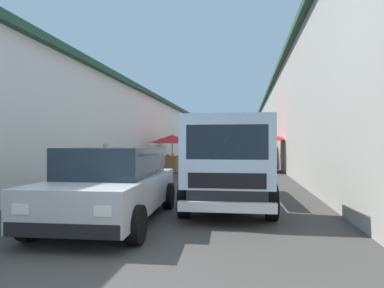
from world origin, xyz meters
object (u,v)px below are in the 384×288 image
Objects in this scene: fruit_stall_near_left at (172,142)px; vendor_by_crates at (152,159)px; fruit_stall_mid_lane at (183,142)px; parked_scooter at (146,169)px; vendor_in_shade at (106,161)px; delivery_truck at (228,165)px; fruit_stall_far_right at (265,140)px; fruit_stall_near_right at (253,141)px; hatchback_car at (113,184)px.

fruit_stall_near_left is 1.78× the size of vendor_by_crates.
fruit_stall_mid_lane is 1.72× the size of parked_scooter.
vendor_in_shade is at bearing 174.21° from fruit_stall_mid_lane.
fruit_stall_mid_lane is 13.39m from delivery_truck.
fruit_stall_near_left is 0.55× the size of delivery_truck.
fruit_stall_mid_lane is 1.87× the size of vendor_by_crates.
delivery_truck is 3.26× the size of vendor_by_crates.
delivery_truck is at bearing -164.29° from fruit_stall_mid_lane.
vendor_in_shade is (-6.23, 0.98, -0.75)m from fruit_stall_near_left.
fruit_stall_near_left is at bearing 98.34° from fruit_stall_far_right.
parked_scooter is at bearing 132.16° from fruit_stall_far_right.
vendor_in_shade reaches higher than vendor_by_crates.
vendor_by_crates is at bearing 148.15° from fruit_stall_near_right.
parked_scooter is (-7.13, 0.18, -1.21)m from fruit_stall_mid_lane.
vendor_by_crates is 2.79m from vendor_in_shade.
fruit_stall_near_left is 0.95× the size of fruit_stall_mid_lane.
fruit_stall_near_left is (-3.69, 4.46, -0.04)m from fruit_stall_near_right.
vendor_by_crates is (-3.60, 0.07, -0.76)m from fruit_stall_near_left.
vendor_by_crates is 0.62m from parked_scooter.
vendor_in_shade is (3.54, 4.57, -0.15)m from delivery_truck.
vendor_by_crates is at bearing 30.63° from delivery_truck.
fruit_stall_near_left is 11.15m from hatchback_car.
fruit_stall_near_right is 1.50× the size of vendor_by_crates.
delivery_truck is (1.25, -2.18, 0.30)m from hatchback_car.
vendor_in_shade is 0.93× the size of parked_scooter.
delivery_truck is 5.78m from vendor_in_shade.
hatchback_car is 2.40× the size of parked_scooter.
fruit_stall_far_right is 6.76m from vendor_by_crates.
fruit_stall_far_right is 12.35m from hatchback_car.
fruit_stall_mid_lane reaches higher than delivery_truck.
fruit_stall_near_right is 0.57× the size of hatchback_car.
fruit_stall_far_right is 1.66× the size of parked_scooter.
fruit_stall_near_right is at bearing -3.69° from delivery_truck.
parked_scooter is (-4.02, 0.22, -1.19)m from fruit_stall_near_left.
fruit_stall_near_right reaches higher than fruit_stall_far_right.
hatchback_car is 0.80× the size of delivery_truck.
hatchback_car is at bearing -166.90° from parked_scooter.
delivery_truck is at bearing 176.31° from fruit_stall_near_right.
vendor_in_shade is at bearing 151.28° from fruit_stall_near_right.
hatchback_car is 7.58m from vendor_by_crates.
hatchback_car is 5.36m from vendor_in_shade.
fruit_stall_near_left is 3.10m from fruit_stall_mid_lane.
fruit_stall_near_left is 10.43m from delivery_truck.
vendor_in_shade is (-9.93, 5.44, -0.78)m from fruit_stall_near_right.
fruit_stall_near_right is at bearing -31.21° from parked_scooter.
vendor_by_crates is at bearing 130.29° from fruit_stall_far_right.
delivery_truck is at bearing 172.13° from fruit_stall_far_right.
fruit_stall_far_right reaches higher than hatchback_car.
fruit_stall_near_left is 1.75× the size of vendor_in_shade.
fruit_stall_near_left is 6.35m from vendor_in_shade.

